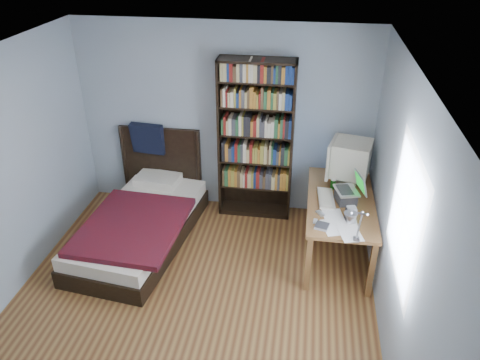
{
  "coord_description": "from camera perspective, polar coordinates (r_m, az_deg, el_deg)",
  "views": [
    {
      "loc": [
        1.05,
        -3.43,
        3.54
      ],
      "look_at": [
        0.38,
        0.95,
        1.04
      ],
      "focal_mm": 35.0,
      "sensor_mm": 36.0,
      "label": 1
    }
  ],
  "objects": [
    {
      "name": "speaker",
      "position": [
        5.03,
        13.38,
        -4.13
      ],
      "size": [
        0.11,
        0.11,
        0.18
      ],
      "primitive_type": "cube",
      "rotation": [
        0.0,
        0.0,
        0.24
      ],
      "color": "#99999C",
      "rests_on": "desk"
    },
    {
      "name": "external_drive",
      "position": [
        4.93,
        9.95,
        -5.57
      ],
      "size": [
        0.16,
        0.16,
        0.03
      ],
      "primitive_type": "cube",
      "rotation": [
        0.0,
        0.0,
        -0.26
      ],
      "color": "#99999C",
      "rests_on": "desk"
    },
    {
      "name": "phone_silver",
      "position": [
        5.13,
        9.75,
        -4.02
      ],
      "size": [
        0.1,
        0.12,
        0.02
      ],
      "primitive_type": "cube",
      "rotation": [
        0.0,
        0.0,
        0.61
      ],
      "color": "#B8B8BD",
      "rests_on": "desk"
    },
    {
      "name": "phone_grey",
      "position": [
        5.0,
        9.16,
        -4.97
      ],
      "size": [
        0.05,
        0.08,
        0.02
      ],
      "primitive_type": "cube",
      "rotation": [
        0.0,
        0.0,
        -0.11
      ],
      "color": "#99999C",
      "rests_on": "desk"
    },
    {
      "name": "room",
      "position": [
        4.24,
        -6.69,
        -3.35
      ],
      "size": [
        4.2,
        4.24,
        2.5
      ],
      "color": "brown",
      "rests_on": "ground"
    },
    {
      "name": "crt_monitor",
      "position": [
        5.7,
        13.11,
        2.53
      ],
      "size": [
        0.55,
        0.51,
        0.53
      ],
      "color": "beige",
      "rests_on": "desk"
    },
    {
      "name": "keyboard",
      "position": [
        5.4,
        10.45,
        -2.22
      ],
      "size": [
        0.21,
        0.45,
        0.04
      ],
      "primitive_type": "cube",
      "rotation": [
        0.0,
        0.07,
        0.07
      ],
      "color": "#BCB39D",
      "rests_on": "desk"
    },
    {
      "name": "desk",
      "position": [
        5.95,
        11.76,
        -2.91
      ],
      "size": [
        0.75,
        1.52,
        0.73
      ],
      "color": "brown",
      "rests_on": "floor"
    },
    {
      "name": "soda_can",
      "position": [
        5.61,
        11.27,
        -0.5
      ],
      "size": [
        0.06,
        0.06,
        0.12
      ],
      "primitive_type": "cylinder",
      "color": "#07360A",
      "rests_on": "desk"
    },
    {
      "name": "desk_lamp",
      "position": [
        4.24,
        13.47,
        -4.74
      ],
      "size": [
        0.23,
        0.51,
        0.6
      ],
      "color": "#99999E",
      "rests_on": "desk"
    },
    {
      "name": "mouse",
      "position": [
        5.67,
        12.2,
        -0.74
      ],
      "size": [
        0.07,
        0.12,
        0.04
      ],
      "primitive_type": "ellipsoid",
      "color": "silver",
      "rests_on": "desk"
    },
    {
      "name": "bookshelf",
      "position": [
        5.94,
        1.94,
        4.75
      ],
      "size": [
        0.95,
        0.3,
        2.1
      ],
      "color": "black",
      "rests_on": "floor"
    },
    {
      "name": "laptop",
      "position": [
        5.36,
        13.0,
        -1.65
      ],
      "size": [
        0.36,
        0.35,
        0.37
      ],
      "color": "#2D2D30",
      "rests_on": "desk"
    },
    {
      "name": "bed",
      "position": [
        5.94,
        -11.91,
        -4.84
      ],
      "size": [
        1.3,
        2.21,
        1.16
      ],
      "color": "black",
      "rests_on": "floor"
    }
  ]
}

